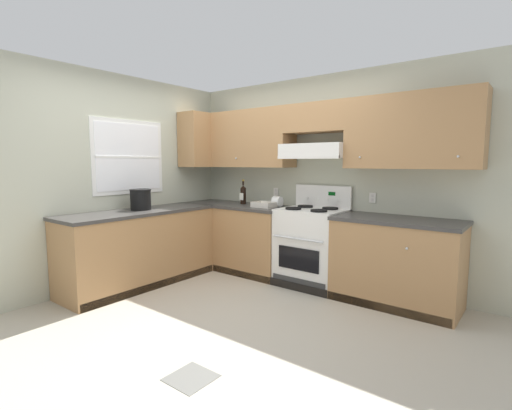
{
  "coord_description": "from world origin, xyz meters",
  "views": [
    {
      "loc": [
        2.61,
        -2.68,
        1.49
      ],
      "look_at": [
        -0.01,
        0.7,
        1.0
      ],
      "focal_mm": 26.39,
      "sensor_mm": 36.0,
      "label": 1
    }
  ],
  "objects_px": {
    "bucket": "(141,199)",
    "paper_towel_roll": "(277,201)",
    "stove": "(311,246)",
    "wine_bottle": "(243,194)",
    "bowl": "(264,205)"
  },
  "relations": [
    {
      "from": "paper_towel_roll",
      "to": "bucket",
      "type": "bearing_deg",
      "value": -131.37
    },
    {
      "from": "bowl",
      "to": "wine_bottle",
      "type": "bearing_deg",
      "value": 164.4
    },
    {
      "from": "bowl",
      "to": "paper_towel_roll",
      "type": "height_order",
      "value": "paper_towel_roll"
    },
    {
      "from": "wine_bottle",
      "to": "bowl",
      "type": "xyz_separation_m",
      "value": [
        0.45,
        -0.13,
        -0.11
      ]
    },
    {
      "from": "stove",
      "to": "bucket",
      "type": "distance_m",
      "value": 2.15
    },
    {
      "from": "bowl",
      "to": "bucket",
      "type": "height_order",
      "value": "bucket"
    },
    {
      "from": "stove",
      "to": "paper_towel_roll",
      "type": "distance_m",
      "value": 0.76
    },
    {
      "from": "wine_bottle",
      "to": "bucket",
      "type": "distance_m",
      "value": 1.39
    },
    {
      "from": "stove",
      "to": "wine_bottle",
      "type": "distance_m",
      "value": 1.26
    },
    {
      "from": "bucket",
      "to": "paper_towel_roll",
      "type": "xyz_separation_m",
      "value": [
        1.13,
        1.28,
        -0.06
      ]
    },
    {
      "from": "stove",
      "to": "bucket",
      "type": "xyz_separation_m",
      "value": [
        -1.69,
        -1.2,
        0.56
      ]
    },
    {
      "from": "bucket",
      "to": "paper_towel_roll",
      "type": "distance_m",
      "value": 1.71
    },
    {
      "from": "stove",
      "to": "wine_bottle",
      "type": "bearing_deg",
      "value": 176.63
    },
    {
      "from": "bucket",
      "to": "paper_towel_roll",
      "type": "relative_size",
      "value": 1.9
    },
    {
      "from": "bowl",
      "to": "bucket",
      "type": "relative_size",
      "value": 1.09
    }
  ]
}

